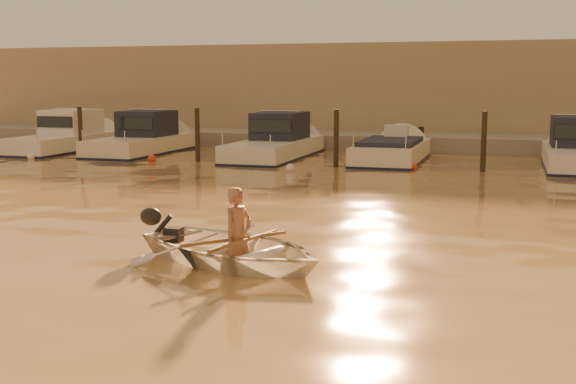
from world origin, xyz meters
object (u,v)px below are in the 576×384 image
(moored_boat_2, at_px, (275,142))
(waterfront_building, at_px, (400,93))
(person, at_px, (238,235))
(moored_boat_3, at_px, (392,156))
(moored_boat_0, at_px, (64,136))
(moored_boat_1, at_px, (141,138))
(dinghy, at_px, (234,249))

(moored_boat_2, xyz_separation_m, waterfront_building, (3.18, 11.00, 1.77))
(person, bearing_deg, moored_boat_3, 22.54)
(moored_boat_0, relative_size, moored_boat_1, 1.06)
(person, distance_m, moored_boat_0, 21.50)
(moored_boat_2, bearing_deg, waterfront_building, 73.85)
(dinghy, relative_size, moored_boat_3, 0.55)
(moored_boat_1, bearing_deg, moored_boat_3, 0.00)
(dinghy, xyz_separation_m, moored_boat_2, (-4.58, 16.04, 0.38))
(person, bearing_deg, moored_boat_0, 63.88)
(moored_boat_0, relative_size, moored_boat_2, 0.95)
(moored_boat_1, relative_size, moored_boat_2, 0.90)
(dinghy, height_order, moored_boat_0, moored_boat_0)
(moored_boat_2, bearing_deg, moored_boat_3, 0.00)
(moored_boat_1, xyz_separation_m, waterfront_building, (9.08, 11.00, 1.77))
(moored_boat_0, height_order, moored_boat_3, moored_boat_0)
(waterfront_building, bearing_deg, dinghy, -87.04)
(dinghy, xyz_separation_m, moored_boat_0, (-14.19, 16.04, 0.38))
(person, relative_size, moored_boat_1, 0.23)
(dinghy, distance_m, person, 0.26)
(dinghy, xyz_separation_m, moored_boat_1, (-10.48, 16.04, 0.38))
(person, distance_m, moored_boat_3, 16.08)
(dinghy, height_order, moored_boat_1, moored_boat_1)
(person, distance_m, waterfront_building, 27.18)
(moored_boat_2, bearing_deg, moored_boat_1, 180.00)
(moored_boat_0, xyz_separation_m, waterfront_building, (12.79, 11.00, 1.77))
(dinghy, xyz_separation_m, waterfront_building, (-1.40, 27.04, 2.16))
(person, xyz_separation_m, moored_boat_3, (-0.08, 16.07, -0.26))
(person, height_order, moored_boat_3, person)
(dinghy, bearing_deg, person, -90.00)
(dinghy, bearing_deg, waterfront_building, 25.22)
(person, relative_size, waterfront_building, 0.03)
(dinghy, relative_size, moored_boat_2, 0.47)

